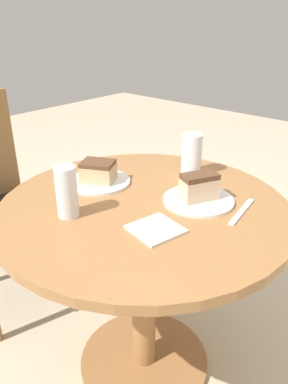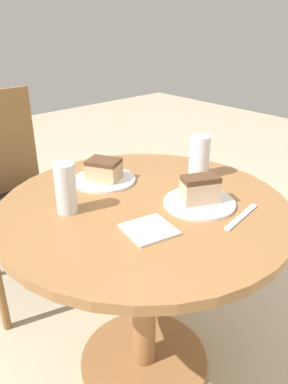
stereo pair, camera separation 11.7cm
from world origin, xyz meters
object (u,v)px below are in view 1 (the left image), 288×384
plate_far (99,182)px  cake_slice_near (199,187)px  glass_lemonade (191,157)px  glass_water (67,195)px  plate_near (198,200)px  cake_slice_far (98,171)px

plate_far → cake_slice_near: size_ratio=1.70×
glass_lemonade → glass_water: 0.51m
plate_near → glass_lemonade: 0.24m
plate_near → plate_far: (-0.11, 0.35, 0.00)m
plate_far → cake_slice_near: bearing=-72.2°
glass_lemonade → cake_slice_far: bearing=145.2°
cake_slice_far → glass_water: bearing=-153.7°
cake_slice_far → glass_water: (-0.22, -0.11, 0.02)m
plate_far → cake_slice_near: 0.37m
plate_far → cake_slice_far: bearing=-95.4°
cake_slice_near → glass_water: size_ratio=0.85×
cake_slice_near → plate_near: bearing=-90.0°
plate_near → glass_water: 0.42m
cake_slice_near → cake_slice_far: size_ratio=0.94×
glass_water → cake_slice_far: bearing=26.3°
plate_near → cake_slice_near: size_ratio=1.72×
plate_far → glass_water: bearing=-153.7°
cake_slice_near → plate_far: bearing=107.8°
cake_slice_far → plate_near: bearing=-72.2°
plate_near → plate_far: 0.37m
plate_near → plate_far: bearing=107.8°
cake_slice_far → glass_lemonade: (0.29, -0.20, 0.02)m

